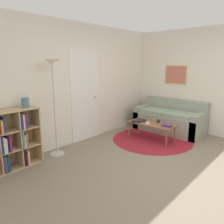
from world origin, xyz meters
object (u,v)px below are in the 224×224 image
Objects in this scene: bowl at (147,123)px; bookshelf at (4,142)px; laptop at (139,121)px; vase_on_shelf at (25,103)px; cup at (158,121)px; floor_lamp at (53,79)px; couch at (170,120)px; coffee_table at (151,125)px.

bookshelf is at bearing 160.29° from bowl.
bookshelf reaches higher than laptop.
bookshelf is 10.30× the size of bowl.
bookshelf is 6.10× the size of vase_on_shelf.
cup is at bearing -19.87° from bowl.
cup is (2.10, -1.01, -1.03)m from floor_lamp.
couch is 0.79m from cup.
coffee_table is 0.34m from laptop.
cup is 2.92m from vase_on_shelf.
bowl reaches higher than laptop.
bowl is at bearing 179.45° from couch.
couch is (2.88, -0.92, -1.17)m from floor_lamp.
couch is at bearing -0.55° from bowl.
bookshelf is 0.73m from vase_on_shelf.
bowl is at bearing -19.71° from bookshelf.
bookshelf is 2.92× the size of laptop.
bookshelf is at bearing 160.82° from coffee_table.
cup is (0.19, -0.42, 0.03)m from laptop.
bookshelf is 14.23× the size of cup.
bookshelf is 0.98× the size of coffee_table.
floor_lamp reaches higher than couch.
bookshelf is 2.93m from laptop.
couch is at bearing -18.76° from laptop.
floor_lamp is 10.57× the size of vase_on_shelf.
vase_on_shelf is (0.42, -0.01, 0.60)m from bookshelf.
coffee_table is (-0.93, -0.01, 0.06)m from couch.
coffee_table is 0.20m from cup.
couch is 16.89× the size of bowl.
bookshelf is at bearing 179.31° from vase_on_shelf.
vase_on_shelf reaches higher than bookshelf.
vase_on_shelf is (-2.63, 1.09, 0.66)m from cup.
couch is at bearing 0.51° from coffee_table.
bowl is (-0.14, 0.02, 0.07)m from coffee_table.
laptop is at bearing -17.16° from floor_lamp.
bookshelf is 3.23m from cup.
laptop is at bearing 94.95° from coffee_table.
coffee_table is at bearing 151.18° from cup.
floor_lamp is 3.24m from couch.
bowl is 0.59× the size of vase_on_shelf.
couch is 3.63m from vase_on_shelf.
bookshelf is at bearing 166.82° from laptop.
vase_on_shelf is at bearing 163.77° from couch.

